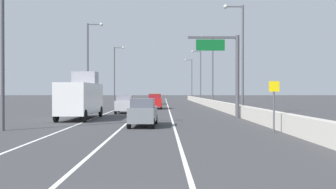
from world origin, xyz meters
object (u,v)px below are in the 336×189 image
speed_advisory_sign (274,103)px  lamp_post_left_near (6,25)px  car_yellow_1 (156,99)px  lamp_post_right_fifth (191,77)px  car_silver_2 (125,104)px  car_red_3 (155,101)px  overhead_sign_gantry (229,66)px  box_truck (81,97)px  lamp_post_left_far (115,71)px  car_gray_0 (143,112)px  lamp_post_right_fourth (199,73)px  lamp_post_right_second (240,52)px  lamp_post_left_mid (89,60)px  lamp_post_right_third (211,66)px

speed_advisory_sign → lamp_post_left_near: bearing=174.9°
car_yellow_1 → speed_advisory_sign: bearing=-80.6°
lamp_post_right_fifth → lamp_post_left_near: (-17.37, -79.47, 0.00)m
car_silver_2 → car_red_3: 10.61m
overhead_sign_gantry → car_red_3: bearing=112.4°
overhead_sign_gantry → car_silver_2: overhead_sign_gantry is taller
car_red_3 → box_truck: size_ratio=0.58×
lamp_post_left_far → car_red_3: size_ratio=2.50×
lamp_post_left_near → box_truck: size_ratio=1.45×
overhead_sign_gantry → car_gray_0: (-7.37, -7.80, -3.77)m
lamp_post_right_fourth → car_gray_0: lamp_post_right_fourth is taller
lamp_post_right_second → lamp_post_right_fourth: size_ratio=1.00×
speed_advisory_sign → car_red_3: speed_advisory_sign is taller
lamp_post_left_near → car_red_3: (8.47, 27.81, -5.46)m
overhead_sign_gantry → car_gray_0: size_ratio=1.65×
speed_advisory_sign → car_yellow_1: (-7.86, 47.65, -0.76)m
overhead_sign_gantry → lamp_post_right_fourth: size_ratio=0.66×
lamp_post_left_mid → lamp_post_right_third: bearing=32.3°
speed_advisory_sign → box_truck: bearing=141.6°
lamp_post_right_fourth → box_truck: size_ratio=1.45×
car_yellow_1 → car_silver_2: 28.69m
lamp_post_right_third → car_silver_2: bearing=-122.3°
overhead_sign_gantry → box_truck: overhead_sign_gantry is taller
speed_advisory_sign → box_truck: size_ratio=0.38×
speed_advisory_sign → box_truck: 17.35m
speed_advisory_sign → lamp_post_left_mid: lamp_post_left_mid is taller
lamp_post_right_fifth → car_gray_0: 77.52m
lamp_post_right_third → lamp_post_left_near: bearing=-115.4°
overhead_sign_gantry → lamp_post_right_third: (1.82, 26.26, 1.76)m
car_yellow_1 → car_silver_2: (-2.81, -28.55, -0.01)m
lamp_post_right_fifth → car_yellow_1: size_ratio=2.80×
lamp_post_right_fifth → lamp_post_left_near: same height
lamp_post_right_third → car_silver_2: size_ratio=2.82×
box_truck → lamp_post_left_far: bearing=93.4°
lamp_post_left_mid → car_gray_0: lamp_post_left_mid is taller
speed_advisory_sign → car_red_3: (-7.60, 29.25, -0.73)m
car_silver_2 → box_truck: size_ratio=0.51×
lamp_post_left_near → car_gray_0: bearing=18.0°
car_red_3 → lamp_post_right_fifth: bearing=80.2°
lamp_post_left_mid → car_yellow_1: 22.85m
lamp_post_right_third → car_gray_0: (-9.18, -34.05, -5.53)m
car_red_3 → car_silver_2: bearing=-106.8°
lamp_post_right_third → car_red_3: (-8.97, -8.92, -5.46)m
lamp_post_right_second → lamp_post_left_mid: same height
lamp_post_right_fifth → car_red_3: size_ratio=2.50×
lamp_post_right_fifth → lamp_post_left_mid: 56.59m
lamp_post_left_mid → car_gray_0: 25.05m
lamp_post_left_mid → car_silver_2: 11.15m
lamp_post_right_second → car_gray_0: (-9.43, -12.69, -5.53)m
lamp_post_left_near → car_red_3: 29.58m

